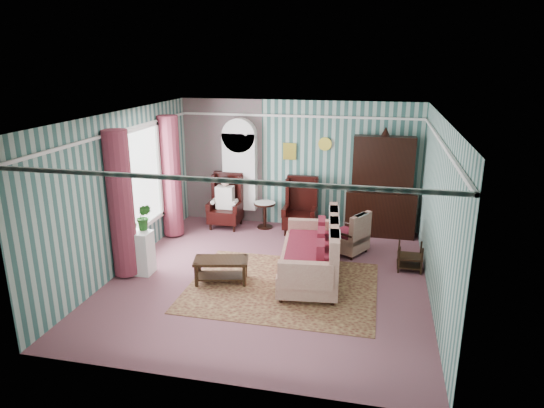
% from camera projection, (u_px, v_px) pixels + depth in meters
% --- Properties ---
extents(floor, '(6.00, 6.00, 0.00)m').
position_uv_depth(floor, '(269.00, 278.00, 8.72)').
color(floor, '#844C56').
rests_on(floor, ground).
extents(room_shell, '(5.53, 6.02, 2.91)m').
position_uv_depth(room_shell, '(237.00, 165.00, 8.43)').
color(room_shell, '#37645D').
rests_on(room_shell, ground).
extents(bookcase, '(0.80, 0.28, 2.24)m').
position_uv_depth(bookcase, '(240.00, 177.00, 11.32)').
color(bookcase, white).
rests_on(bookcase, floor).
extents(dresser_hutch, '(1.50, 0.56, 2.36)m').
position_uv_depth(dresser_hutch, '(382.00, 183.00, 10.52)').
color(dresser_hutch, black).
rests_on(dresser_hutch, floor).
extents(wingback_left, '(0.76, 0.80, 1.25)m').
position_uv_depth(wingback_left, '(225.00, 201.00, 11.16)').
color(wingback_left, black).
rests_on(wingback_left, floor).
extents(wingback_right, '(0.76, 0.80, 1.25)m').
position_uv_depth(wingback_right, '(300.00, 206.00, 10.79)').
color(wingback_right, black).
rests_on(wingback_right, floor).
extents(seated_woman, '(0.44, 0.40, 1.18)m').
position_uv_depth(seated_woman, '(225.00, 203.00, 11.17)').
color(seated_woman, white).
rests_on(seated_woman, floor).
extents(round_side_table, '(0.50, 0.50, 0.60)m').
position_uv_depth(round_side_table, '(265.00, 215.00, 11.20)').
color(round_side_table, black).
rests_on(round_side_table, floor).
extents(nest_table, '(0.45, 0.38, 0.54)m').
position_uv_depth(nest_table, '(410.00, 257.00, 8.97)').
color(nest_table, black).
rests_on(nest_table, floor).
extents(plant_stand, '(0.55, 0.35, 0.80)m').
position_uv_depth(plant_stand, '(137.00, 252.00, 8.82)').
color(plant_stand, white).
rests_on(plant_stand, floor).
extents(rug, '(3.20, 2.60, 0.01)m').
position_uv_depth(rug, '(282.00, 287.00, 8.37)').
color(rug, '#55221C').
rests_on(rug, floor).
extents(sofa, '(1.19, 2.33, 1.07)m').
position_uv_depth(sofa, '(310.00, 250.00, 8.58)').
color(sofa, beige).
rests_on(sofa, floor).
extents(floral_armchair, '(0.98, 0.98, 0.88)m').
position_uv_depth(floral_armchair, '(348.00, 232.00, 9.72)').
color(floral_armchair, '#B9AF8F').
rests_on(floral_armchair, floor).
extents(coffee_table, '(1.02, 0.67, 0.44)m').
position_uv_depth(coffee_table, '(221.00, 271.00, 8.50)').
color(coffee_table, black).
rests_on(coffee_table, floor).
extents(potted_plant_a, '(0.44, 0.39, 0.45)m').
position_uv_depth(potted_plant_a, '(125.00, 222.00, 8.54)').
color(potted_plant_a, '#184D1B').
rests_on(potted_plant_a, plant_stand).
extents(potted_plant_b, '(0.30, 0.26, 0.49)m').
position_uv_depth(potted_plant_b, '(144.00, 217.00, 8.73)').
color(potted_plant_b, '#26581B').
rests_on(potted_plant_b, plant_stand).
extents(potted_plant_c, '(0.25, 0.25, 0.35)m').
position_uv_depth(potted_plant_c, '(131.00, 222.00, 8.68)').
color(potted_plant_c, '#23541A').
rests_on(potted_plant_c, plant_stand).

